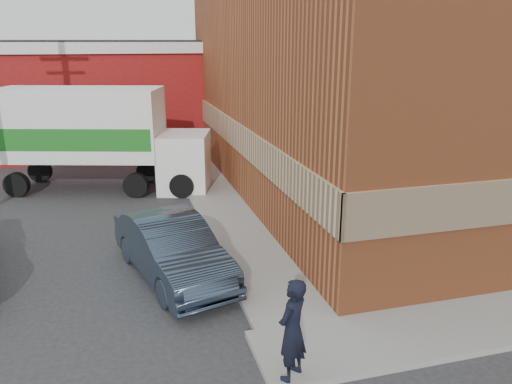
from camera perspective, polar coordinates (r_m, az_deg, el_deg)
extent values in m
plane|color=#28282B|center=(10.34, 1.49, -15.75)|extent=(90.00, 90.00, 0.00)
cube|color=#A14E29|center=(20.57, 17.63, 13.17)|extent=(14.00, 18.00, 9.00)
cube|color=tan|center=(18.08, -2.30, 6.48)|extent=(0.08, 18.16, 1.00)
cube|color=gray|center=(18.45, -4.82, -0.53)|extent=(1.80, 18.00, 0.12)
cube|color=maroon|center=(28.69, -22.50, 9.53)|extent=(16.00, 8.00, 5.00)
cube|color=silver|center=(28.53, -23.14, 14.99)|extent=(16.30, 8.30, 0.50)
cube|color=black|center=(28.53, -23.22, 15.59)|extent=(16.00, 8.00, 0.10)
imported|color=black|center=(8.53, 4.17, -15.42)|extent=(0.78, 0.76, 1.81)
imported|color=#293545|center=(12.31, -9.54, -6.42)|extent=(2.73, 4.83, 1.51)
cube|color=white|center=(20.10, -19.48, 7.38)|extent=(6.49, 4.03, 2.62)
cube|color=#1C6C1D|center=(19.04, -20.60, 5.54)|extent=(5.62, 1.67, 0.81)
cube|color=white|center=(19.38, -8.06, 3.44)|extent=(2.37, 2.64, 2.22)
cylinder|color=black|center=(20.51, -25.68, 0.76)|extent=(0.96, 0.55, 0.91)
cylinder|color=black|center=(22.26, -23.44, 2.22)|extent=(0.96, 0.55, 0.91)
cylinder|color=black|center=(18.94, -13.58, 0.75)|extent=(0.96, 0.55, 0.91)
cylinder|color=black|center=(20.83, -12.24, 2.31)|extent=(0.96, 0.55, 0.91)
cylinder|color=black|center=(18.58, -8.45, 0.74)|extent=(0.96, 0.55, 0.91)
cylinder|color=black|center=(20.50, -7.56, 2.32)|extent=(0.96, 0.55, 0.91)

